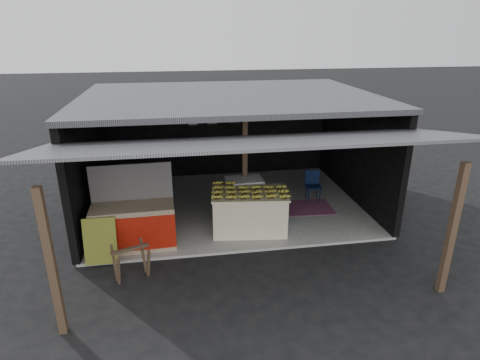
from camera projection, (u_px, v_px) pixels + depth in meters
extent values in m
plane|color=black|center=(246.00, 253.00, 8.67)|extent=(80.00, 80.00, 0.00)
cube|color=gray|center=(230.00, 204.00, 10.96)|extent=(7.00, 5.00, 0.06)
cube|color=black|center=(219.00, 130.00, 12.74)|extent=(7.00, 0.15, 2.90)
cube|color=black|center=(89.00, 159.00, 9.91)|extent=(0.15, 5.00, 2.90)
cube|color=black|center=(356.00, 147.00, 10.97)|extent=(0.15, 5.00, 2.90)
cube|color=#232326|center=(229.00, 97.00, 9.92)|extent=(7.20, 5.20, 0.12)
cube|color=#232326|center=(257.00, 142.00, 6.82)|extent=(7.40, 2.47, 0.48)
cube|color=#483324|center=(245.00, 160.00, 9.94)|extent=(0.12, 0.12, 2.85)
cube|color=#483324|center=(51.00, 265.00, 5.97)|extent=(0.12, 0.12, 2.50)
cube|color=#483324|center=(452.00, 230.00, 6.97)|extent=(0.12, 0.12, 2.50)
cube|color=silver|center=(249.00, 212.00, 9.37)|extent=(1.79, 1.21, 0.92)
cube|color=silver|center=(250.00, 193.00, 9.20)|extent=(1.86, 1.28, 0.04)
cube|color=white|center=(244.00, 197.00, 10.09)|extent=(0.91, 0.62, 1.00)
cube|color=navy|center=(246.00, 200.00, 9.79)|extent=(0.70, 0.03, 0.30)
cube|color=#B21414|center=(246.00, 213.00, 9.91)|extent=(0.45, 0.03, 0.10)
cube|color=#998466|center=(134.00, 226.00, 8.65)|extent=(1.76, 0.81, 0.98)
cube|color=#AD190B|center=(133.00, 235.00, 8.29)|extent=(1.74, 0.07, 0.76)
cube|color=white|center=(133.00, 235.00, 8.28)|extent=(0.59, 0.03, 0.20)
cube|color=navy|center=(132.00, 182.00, 8.63)|extent=(1.74, 0.10, 0.82)
cube|color=black|center=(100.00, 241.00, 8.04)|extent=(0.64, 0.23, 0.96)
cube|color=#483324|center=(119.00, 272.00, 7.37)|extent=(0.14, 0.27, 0.69)
cube|color=#483324|center=(149.00, 263.00, 7.63)|extent=(0.14, 0.27, 0.69)
cube|color=#483324|center=(114.00, 263.00, 7.65)|extent=(0.14, 0.27, 0.69)
cube|color=#483324|center=(143.00, 255.00, 7.91)|extent=(0.14, 0.27, 0.69)
cube|color=#483324|center=(130.00, 249.00, 7.53)|extent=(0.69, 0.30, 0.06)
cylinder|color=navy|center=(282.00, 212.00, 9.86)|extent=(0.33, 0.33, 0.49)
cylinder|color=#091535|center=(309.00, 196.00, 10.91)|extent=(0.03, 0.03, 0.41)
cylinder|color=#091535|center=(320.00, 196.00, 10.94)|extent=(0.03, 0.03, 0.41)
cylinder|color=#091535|center=(306.00, 192.00, 11.21)|extent=(0.03, 0.03, 0.41)
cylinder|color=#091535|center=(317.00, 191.00, 11.23)|extent=(0.03, 0.03, 0.41)
cube|color=#091535|center=(313.00, 187.00, 11.00)|extent=(0.43, 0.43, 0.04)
cube|color=#091535|center=(312.00, 177.00, 11.09)|extent=(0.40, 0.07, 0.42)
cube|color=#66164F|center=(304.00, 208.00, 10.69)|extent=(1.55, 1.08, 0.01)
cube|color=black|center=(193.00, 119.00, 12.39)|extent=(0.32, 0.03, 0.42)
cube|color=#4C4C59|center=(193.00, 119.00, 12.37)|extent=(0.26, 0.02, 0.34)
cube|color=black|center=(212.00, 118.00, 12.47)|extent=(0.32, 0.03, 0.42)
cube|color=#4C4C59|center=(212.00, 118.00, 12.45)|extent=(0.26, 0.02, 0.34)
cube|color=black|center=(234.00, 117.00, 12.57)|extent=(0.32, 0.03, 0.42)
cube|color=#4C4C59|center=(235.00, 117.00, 12.55)|extent=(0.26, 0.02, 0.34)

